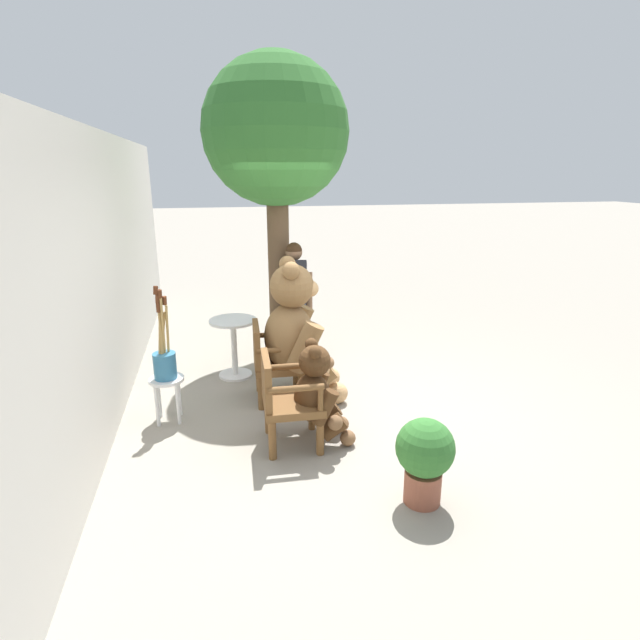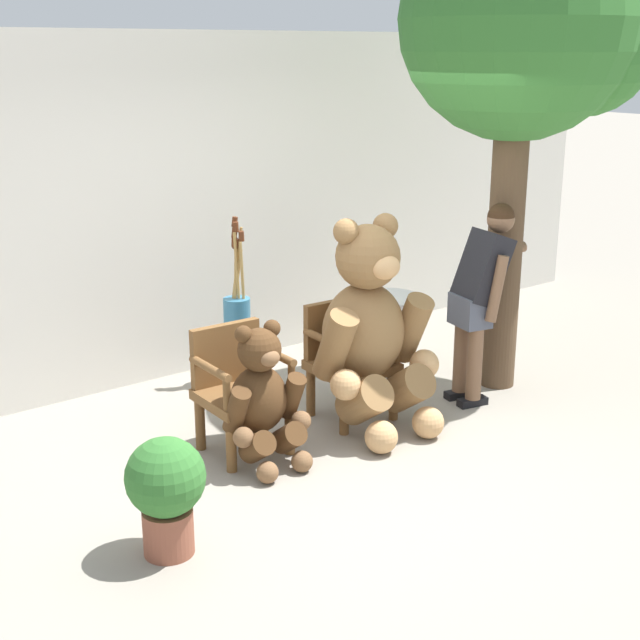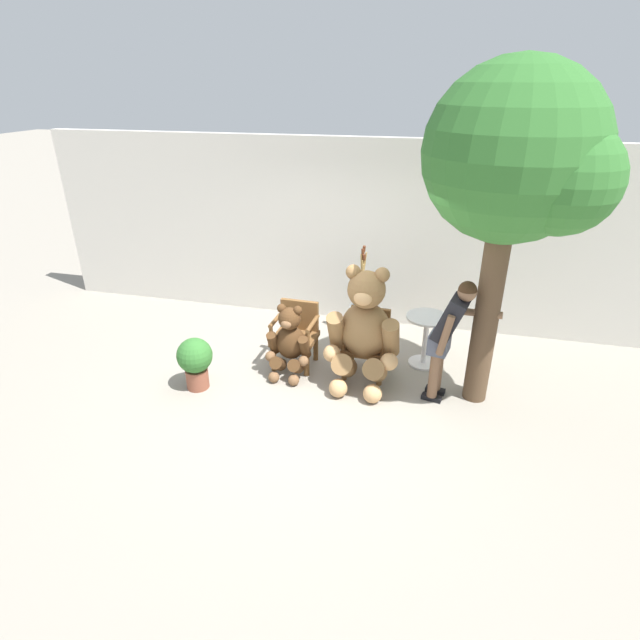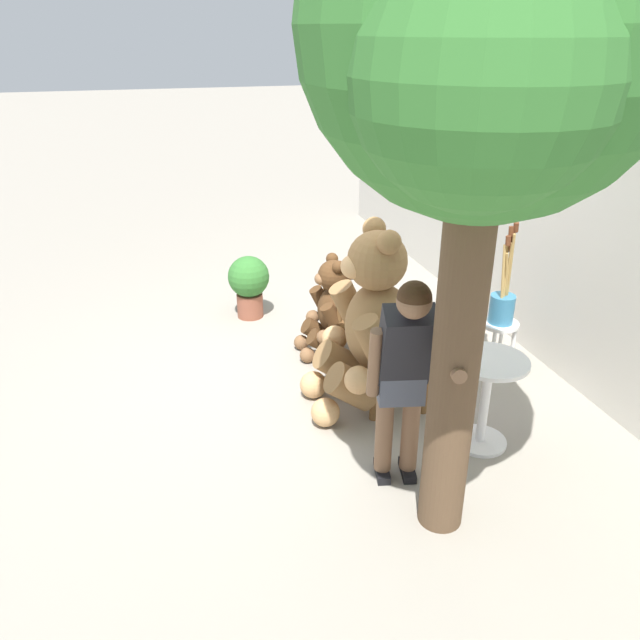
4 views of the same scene
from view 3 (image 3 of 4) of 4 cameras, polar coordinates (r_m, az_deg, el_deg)
ground_plane at (r=6.20m, az=-0.34°, el=-8.84°), size 60.00×60.00×0.00m
back_wall at (r=7.74m, az=4.03°, el=9.85°), size 10.00×0.16×2.80m
wooden_chair_left at (r=6.69m, az=-2.75°, el=-1.45°), size 0.58×0.54×0.86m
wooden_chair_right at (r=6.51m, az=5.39°, el=-2.37°), size 0.58×0.55×0.86m
teddy_bear_large at (r=6.14m, az=5.06°, el=-1.05°), size 0.93×0.89×1.55m
teddy_bear_small at (r=6.43m, az=-3.53°, el=-2.49°), size 0.58×0.56×0.97m
person_visitor at (r=5.90m, az=14.49°, el=-1.24°), size 0.81×0.48×1.55m
white_stool at (r=7.55m, az=4.63°, el=0.93°), size 0.34×0.34×0.46m
brush_bucket at (r=7.42m, az=4.73°, el=3.14°), size 0.22×0.22×0.93m
round_side_table at (r=6.81m, az=12.00°, el=-1.65°), size 0.56×0.56×0.72m
patio_tree at (r=5.47m, az=21.92°, el=16.40°), size 1.87×1.78×3.76m
potted_plant at (r=6.37m, az=-14.08°, el=-4.44°), size 0.44×0.44×0.68m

